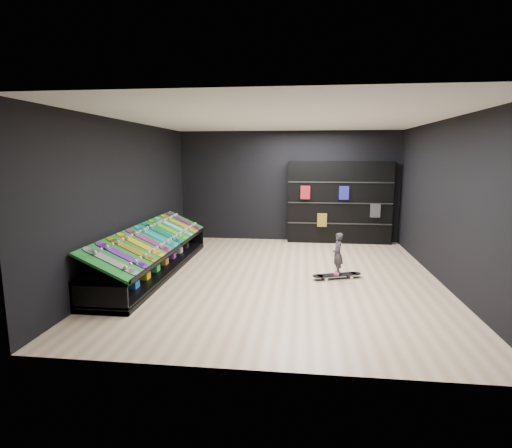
# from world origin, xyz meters

# --- Properties ---
(floor) EXTENTS (6.00, 7.00, 0.01)m
(floor) POSITION_xyz_m (0.00, 0.00, 0.00)
(floor) COLOR #D5B58F
(floor) RESTS_ON ground
(ceiling) EXTENTS (6.00, 7.00, 0.01)m
(ceiling) POSITION_xyz_m (0.00, 0.00, 3.00)
(ceiling) COLOR white
(ceiling) RESTS_ON ground
(wall_back) EXTENTS (6.00, 0.02, 3.00)m
(wall_back) POSITION_xyz_m (0.00, 3.50, 1.50)
(wall_back) COLOR black
(wall_back) RESTS_ON ground
(wall_front) EXTENTS (6.00, 0.02, 3.00)m
(wall_front) POSITION_xyz_m (0.00, -3.50, 1.50)
(wall_front) COLOR black
(wall_front) RESTS_ON ground
(wall_left) EXTENTS (0.02, 7.00, 3.00)m
(wall_left) POSITION_xyz_m (-3.00, 0.00, 1.50)
(wall_left) COLOR black
(wall_left) RESTS_ON ground
(wall_right) EXTENTS (0.02, 7.00, 3.00)m
(wall_right) POSITION_xyz_m (3.00, 0.00, 1.50)
(wall_right) COLOR black
(wall_right) RESTS_ON ground
(display_rack) EXTENTS (0.90, 4.50, 0.50)m
(display_rack) POSITION_xyz_m (-2.55, 0.00, 0.25)
(display_rack) COLOR black
(display_rack) RESTS_ON ground
(turf_ramp) EXTENTS (0.92, 4.50, 0.46)m
(turf_ramp) POSITION_xyz_m (-2.50, 0.00, 0.71)
(turf_ramp) COLOR #0D5315
(turf_ramp) RESTS_ON display_rack
(back_shelving) EXTENTS (2.74, 0.32, 2.20)m
(back_shelving) POSITION_xyz_m (1.39, 3.32, 1.10)
(back_shelving) COLOR black
(back_shelving) RESTS_ON ground
(floor_skateboard) EXTENTS (1.00, 0.54, 0.09)m
(floor_skateboard) POSITION_xyz_m (1.09, -0.01, 0.04)
(floor_skateboard) COLOR black
(floor_skateboard) RESTS_ON ground
(child) EXTENTS (0.15, 0.20, 0.49)m
(child) POSITION_xyz_m (1.09, -0.01, 0.33)
(child) COLOR black
(child) RESTS_ON floor_skateboard
(display_board_0) EXTENTS (0.93, 0.22, 0.50)m
(display_board_0) POSITION_xyz_m (-2.49, -1.90, 0.74)
(display_board_0) COLOR black
(display_board_0) RESTS_ON turf_ramp
(display_board_1) EXTENTS (0.93, 0.22, 0.50)m
(display_board_1) POSITION_xyz_m (-2.49, -1.52, 0.74)
(display_board_1) COLOR purple
(display_board_1) RESTS_ON turf_ramp
(display_board_2) EXTENTS (0.93, 0.22, 0.50)m
(display_board_2) POSITION_xyz_m (-2.49, -1.14, 0.74)
(display_board_2) COLOR yellow
(display_board_2) RESTS_ON turf_ramp
(display_board_3) EXTENTS (0.93, 0.22, 0.50)m
(display_board_3) POSITION_xyz_m (-2.49, -0.76, 0.74)
(display_board_3) COLOR yellow
(display_board_3) RESTS_ON turf_ramp
(display_board_4) EXTENTS (0.93, 0.22, 0.50)m
(display_board_4) POSITION_xyz_m (-2.49, -0.38, 0.74)
(display_board_4) COLOR #2626BF
(display_board_4) RESTS_ON turf_ramp
(display_board_5) EXTENTS (0.93, 0.22, 0.50)m
(display_board_5) POSITION_xyz_m (-2.49, 0.00, 0.74)
(display_board_5) COLOR blue
(display_board_5) RESTS_ON turf_ramp
(display_board_6) EXTENTS (0.93, 0.22, 0.50)m
(display_board_6) POSITION_xyz_m (-2.49, 0.38, 0.74)
(display_board_6) COLOR #0C8C99
(display_board_6) RESTS_ON turf_ramp
(display_board_7) EXTENTS (0.93, 0.22, 0.50)m
(display_board_7) POSITION_xyz_m (-2.49, 0.76, 0.74)
(display_board_7) COLOR green
(display_board_7) RESTS_ON turf_ramp
(display_board_8) EXTENTS (0.93, 0.22, 0.50)m
(display_board_8) POSITION_xyz_m (-2.49, 1.14, 0.74)
(display_board_8) COLOR #0CB2E5
(display_board_8) RESTS_ON turf_ramp
(display_board_9) EXTENTS (0.93, 0.22, 0.50)m
(display_board_9) POSITION_xyz_m (-2.49, 1.52, 0.74)
(display_board_9) COLOR orange
(display_board_9) RESTS_ON turf_ramp
(display_board_10) EXTENTS (0.93, 0.22, 0.50)m
(display_board_10) POSITION_xyz_m (-2.49, 1.90, 0.74)
(display_board_10) COLOR #E5198C
(display_board_10) RESTS_ON turf_ramp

